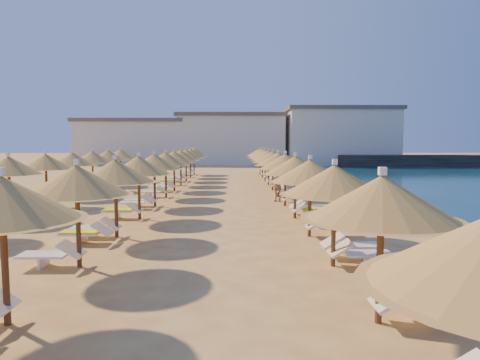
{
  "coord_description": "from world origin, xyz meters",
  "views": [
    {
      "loc": [
        0.87,
        -17.1,
        3.16
      ],
      "look_at": [
        1.15,
        4.0,
        1.3
      ],
      "focal_mm": 32.0,
      "sensor_mm": 36.0,
      "label": 1
    }
  ],
  "objects_px": {
    "parasol_row_east": "(282,161)",
    "beachgoer_a": "(307,194)",
    "jetty": "(453,161)",
    "beachgoer_c": "(277,187)",
    "parasol_row_west": "(160,161)",
    "beachgoer_b": "(306,185)"
  },
  "relations": [
    {
      "from": "jetty",
      "to": "beachgoer_a",
      "type": "xyz_separation_m",
      "value": [
        -25.68,
        -36.84,
        0.07
      ]
    },
    {
      "from": "parasol_row_east",
      "to": "parasol_row_west",
      "type": "distance_m",
      "value": 6.47
    },
    {
      "from": "beachgoer_a",
      "to": "beachgoer_c",
      "type": "distance_m",
      "value": 3.74
    },
    {
      "from": "beachgoer_b",
      "to": "jetty",
      "type": "bearing_deg",
      "value": 114.14
    },
    {
      "from": "jetty",
      "to": "beachgoer_c",
      "type": "height_order",
      "value": "beachgoer_c"
    },
    {
      "from": "parasol_row_east",
      "to": "beachgoer_b",
      "type": "distance_m",
      "value": 2.08
    },
    {
      "from": "parasol_row_west",
      "to": "beachgoer_b",
      "type": "relative_size",
      "value": 25.33
    },
    {
      "from": "jetty",
      "to": "beachgoer_a",
      "type": "height_order",
      "value": "beachgoer_a"
    },
    {
      "from": "parasol_row_east",
      "to": "beachgoer_c",
      "type": "height_order",
      "value": "parasol_row_east"
    },
    {
      "from": "beachgoer_b",
      "to": "beachgoer_c",
      "type": "xyz_separation_m",
      "value": [
        -1.63,
        -0.7,
        -0.04
      ]
    },
    {
      "from": "parasol_row_east",
      "to": "beachgoer_a",
      "type": "distance_m",
      "value": 3.95
    },
    {
      "from": "beachgoer_a",
      "to": "parasol_row_east",
      "type": "bearing_deg",
      "value": -149.17
    },
    {
      "from": "parasol_row_east",
      "to": "beachgoer_a",
      "type": "bearing_deg",
      "value": -78.3
    },
    {
      "from": "parasol_row_east",
      "to": "beachgoer_b",
      "type": "relative_size",
      "value": 25.33
    },
    {
      "from": "beachgoer_c",
      "to": "parasol_row_east",
      "type": "bearing_deg",
      "value": 28.76
    },
    {
      "from": "parasol_row_west",
      "to": "jetty",
      "type": "bearing_deg",
      "value": 45.27
    },
    {
      "from": "parasol_row_east",
      "to": "beachgoer_b",
      "type": "height_order",
      "value": "parasol_row_east"
    },
    {
      "from": "parasol_row_west",
      "to": "beachgoer_b",
      "type": "height_order",
      "value": "parasol_row_west"
    },
    {
      "from": "parasol_row_west",
      "to": "beachgoer_b",
      "type": "xyz_separation_m",
      "value": [
        7.89,
        0.68,
        -1.36
      ]
    },
    {
      "from": "jetty",
      "to": "beachgoer_b",
      "type": "xyz_separation_m",
      "value": [
        -25.01,
        -32.53,
        0.06
      ]
    },
    {
      "from": "jetty",
      "to": "beachgoer_c",
      "type": "bearing_deg",
      "value": -131.21
    },
    {
      "from": "parasol_row_west",
      "to": "beachgoer_b",
      "type": "distance_m",
      "value": 8.04
    }
  ]
}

